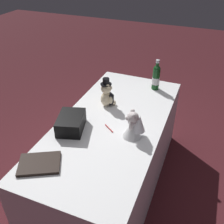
% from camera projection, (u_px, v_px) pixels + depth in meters
% --- Properties ---
extents(ground_plane, '(12.00, 12.00, 0.00)m').
position_uv_depth(ground_plane, '(112.00, 181.00, 2.61)').
color(ground_plane, '#47191E').
extents(reception_table, '(1.83, 0.86, 0.74)m').
position_uv_depth(reception_table, '(112.00, 154.00, 2.40)').
color(reception_table, white).
rests_on(reception_table, ground_plane).
extents(teddy_bear_groom, '(0.15, 0.14, 0.28)m').
position_uv_depth(teddy_bear_groom, '(107.00, 95.00, 2.36)').
color(teddy_bear_groom, beige).
rests_on(teddy_bear_groom, reception_table).
extents(teddy_bear_bride, '(0.17, 0.20, 0.23)m').
position_uv_depth(teddy_bear_bride, '(134.00, 125.00, 1.98)').
color(teddy_bear_bride, white).
rests_on(teddy_bear_bride, reception_table).
extents(champagne_bottle, '(0.08, 0.08, 0.32)m').
position_uv_depth(champagne_bottle, '(156.00, 77.00, 2.61)').
color(champagne_bottle, '#12421A').
rests_on(champagne_bottle, reception_table).
extents(signing_pen, '(0.08, 0.11, 0.01)m').
position_uv_depth(signing_pen, '(109.00, 129.00, 2.11)').
color(signing_pen, maroon).
rests_on(signing_pen, reception_table).
extents(gift_case_black, '(0.32, 0.27, 0.12)m').
position_uv_depth(gift_case_black, '(71.00, 123.00, 2.08)').
color(gift_case_black, black).
rests_on(gift_case_black, reception_table).
extents(guestbook, '(0.31, 0.34, 0.02)m').
position_uv_depth(guestbook, '(39.00, 164.00, 1.77)').
color(guestbook, black).
rests_on(guestbook, reception_table).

